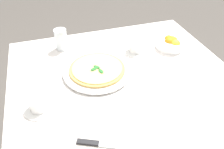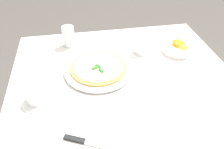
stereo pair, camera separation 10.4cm
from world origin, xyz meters
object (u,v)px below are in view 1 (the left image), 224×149
pizza (97,69)px  dinner_knife (103,144)px  coffee_cup_back_corner (136,47)px  citrus_bowl (171,43)px  napkin_folded (102,147)px  pizza_plate (97,71)px  water_glass_far_left (61,40)px  coffee_cup_near_right (39,104)px

pizza → dinner_knife: size_ratio=1.43×
coffee_cup_back_corner → dinner_knife: coffee_cup_back_corner is taller
dinner_knife → citrus_bowl: bearing=68.5°
dinner_knife → napkin_folded: bearing=-180.0°
pizza → napkin_folded: bearing=-102.2°
pizza_plate → napkin_folded: napkin_folded is taller
napkin_folded → dinner_knife: dinner_knife is taller
water_glass_far_left → citrus_bowl: size_ratio=0.76×
coffee_cup_back_corner → water_glass_far_left: size_ratio=1.14×
pizza → citrus_bowl: size_ratio=1.76×
coffee_cup_back_corner → napkin_folded: 0.62m
napkin_folded → citrus_bowl: size_ratio=1.67×
water_glass_far_left → napkin_folded: water_glass_far_left is taller
napkin_folded → citrus_bowl: citrus_bowl is taller
coffee_cup_near_right → napkin_folded: bearing=-52.8°
napkin_folded → citrus_bowl: 0.73m
pizza → coffee_cup_back_corner: bearing=26.3°
pizza → coffee_cup_near_right: size_ratio=2.03×
coffee_cup_near_right → water_glass_far_left: (0.15, 0.42, 0.03)m
pizza_plate → coffee_cup_near_right: (-0.28, -0.15, 0.01)m
napkin_folded → water_glass_far_left: bearing=111.9°
citrus_bowl → napkin_folded: bearing=-136.6°
coffee_cup_back_corner → water_glass_far_left: 0.40m
pizza → water_glass_far_left: size_ratio=2.32×
citrus_bowl → dinner_knife: bearing=-136.4°
water_glass_far_left → napkin_folded: size_ratio=0.45×
pizza_plate → dinner_knife: (-0.08, -0.41, 0.01)m
pizza_plate → water_glass_far_left: water_glass_far_left is taller
pizza_plate → dinner_knife: 0.41m
coffee_cup_near_right → dinner_knife: (0.19, -0.25, -0.00)m
coffee_cup_near_right → citrus_bowl: citrus_bowl is taller
napkin_folded → pizza: bearing=96.2°
coffee_cup_back_corner → citrus_bowl: bearing=-6.6°
pizza → coffee_cup_back_corner: size_ratio=2.03×
pizza → dinner_knife: (-0.08, -0.40, -0.00)m
coffee_cup_near_right → pizza_plate: bearing=29.3°
coffee_cup_back_corner → water_glass_far_left: water_glass_far_left is taller
coffee_cup_back_corner → napkin_folded: (-0.33, -0.52, -0.02)m
coffee_cup_near_right → dinner_knife: bearing=-52.6°
pizza → coffee_cup_near_right: 0.32m
dinner_knife → citrus_bowl: 0.73m
pizza → coffee_cup_near_right: (-0.28, -0.15, 0.00)m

